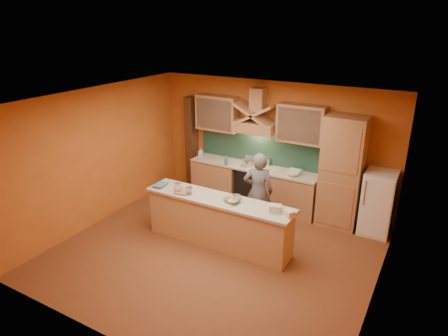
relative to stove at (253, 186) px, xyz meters
The scene contains 36 objects.
floor 2.27m from the stove, 82.23° to the right, with size 5.50×5.00×0.01m, color brown.
ceiling 3.23m from the stove, 82.23° to the right, with size 5.50×5.00×0.01m, color white.
wall_back 1.04m from the stove, 45.00° to the left, with size 5.50×0.02×2.80m, color #C66726.
wall_front 4.80m from the stove, 86.35° to the right, with size 5.50×0.02×2.80m, color #C66726.
wall_left 3.43m from the stove, 138.08° to the right, with size 0.02×5.00×2.80m, color #C66726.
wall_right 3.88m from the stove, 35.80° to the right, with size 0.02×5.00×2.80m, color #C66726.
base_cabinet_left 0.95m from the stove, behind, with size 1.10×0.60×0.86m, color #B77D54.
base_cabinet_right 0.95m from the stove, ahead, with size 1.10×0.60×0.86m, color #B77D54.
counter_top 0.45m from the stove, behind, with size 3.00×0.62×0.04m, color #BCB39F.
stove is the anchor object (origin of this frame).
backsplash 0.85m from the stove, 90.00° to the left, with size 3.00×0.03×0.70m, color #1B3C32.
range_hood 1.37m from the stove, 90.00° to the left, with size 0.92×0.50×0.24m, color #B77D54.
hood_chimney 1.96m from the stove, 90.00° to the left, with size 0.30×0.30×0.50m, color #B77D54.
upper_cabinet_left 1.85m from the stove, behind, with size 1.00×0.35×0.80m, color #B77D54.
upper_cabinet_right 1.85m from the stove, ahead, with size 1.00×0.35×0.80m, color #B77D54.
pantry_column 2.07m from the stove, ahead, with size 0.80×0.60×2.30m, color #B77D54.
fridge 2.71m from the stove, ahead, with size 0.58×0.60×1.30m, color white.
trim_column_left 1.89m from the stove, behind, with size 0.20×0.30×2.30m, color #472816.
island_body 1.91m from the stove, 83.99° to the right, with size 2.80×0.55×0.88m, color tan.
island_top 1.97m from the stove, 83.99° to the right, with size 2.90×0.62×0.05m, color #BCB39F.
person 1.22m from the stove, 59.74° to the right, with size 0.59×0.39×1.63m, color slate.
pot_large 0.55m from the stove, 163.82° to the right, with size 0.21×0.21×0.16m, color silver.
pot_small 0.54m from the stove, 15.25° to the left, with size 0.22×0.22×0.15m, color silver.
soap_bottle_a 1.51m from the stove, behind, with size 0.09×0.10×0.21m, color beige.
soap_bottle_b 0.85m from the stove, 157.75° to the right, with size 0.09×0.09×0.23m, color teal.
bowl_back 1.09m from the stove, ahead, with size 0.23×0.23×0.07m, color silver.
dish_rack 1.09m from the stove, ahead, with size 0.26×0.21×0.09m, color white.
book_lower 2.16m from the stove, 107.85° to the right, with size 0.24×0.32×0.03m, color #C36945.
book_upper 2.37m from the stove, 120.75° to the right, with size 0.21×0.29×0.02m, color #456598.
jar_large 2.20m from the stove, 106.87° to the right, with size 0.14×0.14×0.18m, color silver.
jar_small 2.12m from the stove, 100.55° to the right, with size 0.11×0.11×0.14m, color silver.
kitchen_scale 2.00m from the stove, 73.81° to the right, with size 0.13×0.13×0.11m, color silver.
mixing_bowl 2.05m from the stove, 75.32° to the right, with size 0.31×0.31×0.07m, color white.
cloth 2.16m from the stove, 77.43° to the right, with size 0.21×0.16×0.01m, color beige.
grocery_bag_a 2.36m from the stove, 55.03° to the right, with size 0.19×0.16×0.13m, color beige.
grocery_bag_b 2.55m from the stove, 50.53° to the right, with size 0.18×0.14×0.11m, color beige.
Camera 1 is at (3.26, -5.41, 4.05)m, focal length 32.00 mm.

